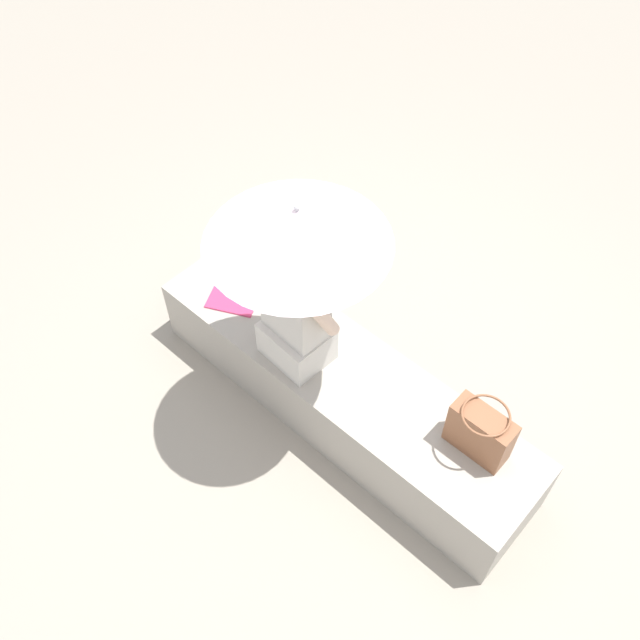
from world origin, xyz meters
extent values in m
plane|color=#9E9384|center=(0.00, 0.00, 0.00)|extent=(14.00, 14.00, 0.00)
cube|color=#A8A093|center=(0.00, 0.00, 0.22)|extent=(2.33, 0.57, 0.43)
cube|color=beige|center=(-0.25, -0.09, 0.54)|extent=(0.36, 0.30, 0.22)
cube|color=beige|center=(-0.25, -0.09, 0.89)|extent=(0.33, 0.22, 0.48)
sphere|color=beige|center=(-0.25, -0.09, 1.23)|extent=(0.20, 0.20, 0.20)
cylinder|color=beige|center=(-0.45, -0.08, 0.91)|extent=(0.08, 0.20, 0.32)
cylinder|color=beige|center=(-0.05, -0.11, 0.91)|extent=(0.08, 0.20, 0.32)
cylinder|color=#B7B7BC|center=(-0.15, -0.15, 1.00)|extent=(0.02, 0.02, 1.14)
cone|color=silver|center=(-0.15, -0.15, 1.47)|extent=(0.83, 0.83, 0.19)
sphere|color=#B7B7BC|center=(-0.15, -0.15, 1.58)|extent=(0.03, 0.03, 0.03)
cube|color=brown|center=(0.79, 0.08, 0.57)|extent=(0.31, 0.13, 0.29)
torus|color=brown|center=(0.79, 0.08, 0.73)|extent=(0.23, 0.23, 0.01)
cube|color=#D83866|center=(-0.78, -0.07, 0.44)|extent=(0.34, 0.30, 0.01)
camera|label=1|loc=(1.36, -1.67, 3.52)|focal=39.62mm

